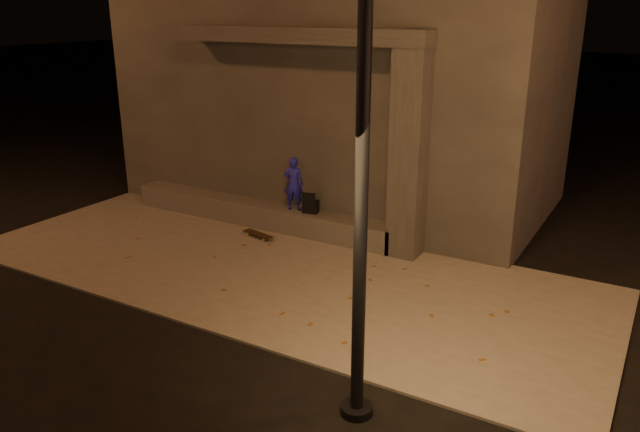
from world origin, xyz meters
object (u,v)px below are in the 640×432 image
Objects in this scene: backpack at (311,206)px; column at (409,156)px; skateboarder at (294,184)px; skateboard at (258,234)px.

column is at bearing -13.55° from backpack.
skateboarder is 1.45× the size of skateboard.
skateboard is at bearing -154.35° from backpack.
backpack is (-1.97, 0.00, -1.21)m from column.
backpack is at bearing 52.82° from skateboard.
backpack is (0.38, 0.00, -0.39)m from skateboarder.
column is 3.33m from skateboard.
backpack is 0.57× the size of skateboard.
column reaches higher than skateboard.
skateboarder is at bearing 180.00° from column.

